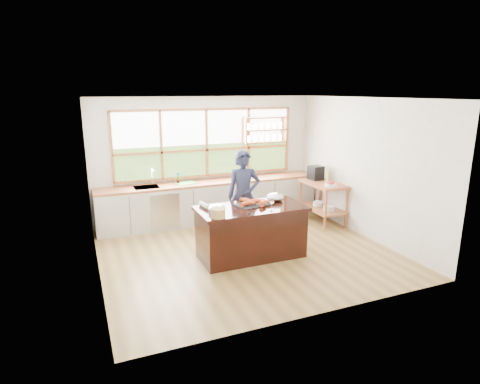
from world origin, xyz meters
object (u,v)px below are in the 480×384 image
island (251,232)px  espresso_machine (316,173)px  wicker_basket (218,213)px  cook (244,196)px

island → espresso_machine: (2.19, 1.42, 0.60)m
wicker_basket → cook: bearing=51.8°
island → cook: 0.97m
espresso_machine → island: bearing=-151.5°
island → cook: (0.22, 0.85, 0.42)m
espresso_machine → cook: bearing=-168.3°
island → espresso_machine: bearing=32.9°
island → wicker_basket: (-0.71, -0.34, 0.52)m
island → cook: cook is taller
island → espresso_machine: 2.68m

